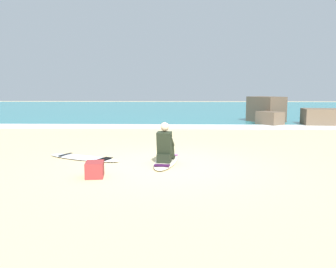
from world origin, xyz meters
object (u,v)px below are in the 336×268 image
surfboard_main (166,161)px  beach_bag (95,169)px  surfer_seated (165,146)px  surfboard_spare_near (84,158)px

surfboard_main → beach_bag: beach_bag is taller
surfboard_main → surfer_seated: bearing=-93.8°
surfboard_main → surfer_seated: surfer_seated is taller
surfboard_spare_near → beach_bag: (0.74, -1.84, 0.12)m
surfboard_main → beach_bag: bearing=-133.1°
surfer_seated → surfboard_spare_near: size_ratio=0.43×
surfboard_main → surfboard_spare_near: bearing=171.6°
surfboard_main → surfboard_spare_near: same height
surfboard_spare_near → beach_bag: size_ratio=4.54×
surfboard_main → beach_bag: size_ratio=4.59×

